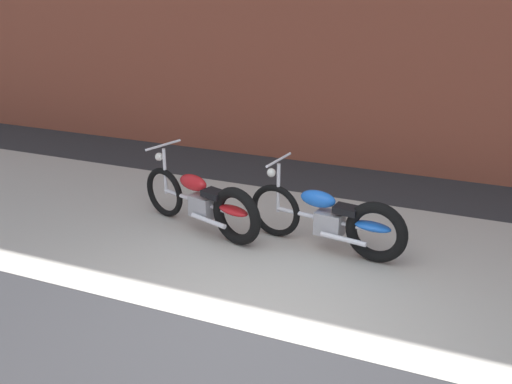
% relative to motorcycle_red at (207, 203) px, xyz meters
% --- Properties ---
extents(ground_plane, '(80.00, 80.00, 0.00)m').
position_rel_motorcycle_red_xyz_m(ground_plane, '(1.25, -1.76, -0.40)').
color(ground_plane, '#2D2D30').
extents(sidewalk_slab, '(36.00, 3.50, 0.01)m').
position_rel_motorcycle_red_xyz_m(sidewalk_slab, '(1.25, -0.01, -0.40)').
color(sidewalk_slab, '#B2ADA3').
rests_on(sidewalk_slab, ground).
extents(brick_building_wall, '(36.00, 0.50, 5.29)m').
position_rel_motorcycle_red_xyz_m(brick_building_wall, '(1.25, 3.44, 2.25)').
color(brick_building_wall, brown).
rests_on(brick_building_wall, ground).
extents(motorcycle_red, '(1.94, 0.84, 1.03)m').
position_rel_motorcycle_red_xyz_m(motorcycle_red, '(0.00, 0.00, 0.00)').
color(motorcycle_red, black).
rests_on(motorcycle_red, ground).
extents(motorcycle_blue, '(2.00, 0.65, 1.03)m').
position_rel_motorcycle_red_xyz_m(motorcycle_blue, '(1.62, 0.11, 0.00)').
color(motorcycle_blue, black).
rests_on(motorcycle_blue, ground).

